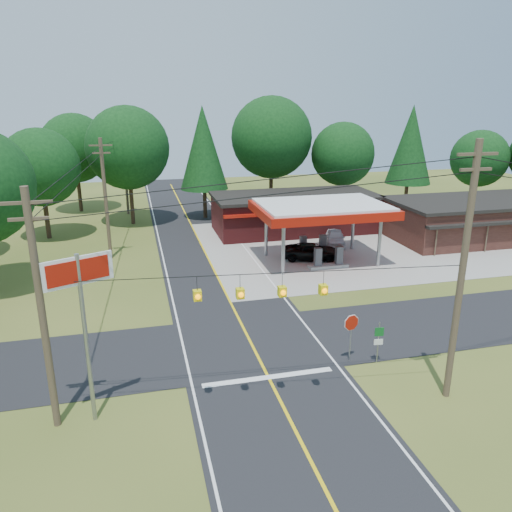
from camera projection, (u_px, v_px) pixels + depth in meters
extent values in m
plane|color=#43531D|center=(251.00, 344.00, 27.59)|extent=(120.00, 120.00, 0.00)
cube|color=black|center=(251.00, 344.00, 27.59)|extent=(8.00, 120.00, 0.02)
cube|color=black|center=(251.00, 344.00, 27.59)|extent=(70.00, 7.00, 0.02)
cube|color=yellow|center=(251.00, 343.00, 27.58)|extent=(0.15, 110.00, 0.00)
cylinder|color=gray|center=(283.00, 248.00, 37.81)|extent=(0.28, 0.28, 4.20)
cylinder|color=gray|center=(266.00, 232.00, 42.44)|extent=(0.28, 0.28, 4.20)
cylinder|color=gray|center=(380.00, 241.00, 39.64)|extent=(0.28, 0.28, 4.20)
cylinder|color=gray|center=(353.00, 226.00, 44.27)|extent=(0.28, 0.28, 4.20)
cube|color=#A21408|center=(322.00, 210.00, 40.36)|extent=(10.60, 7.40, 0.70)
cube|color=white|center=(322.00, 205.00, 40.24)|extent=(10.00, 7.00, 0.25)
cube|color=#9E9B93|center=(328.00, 266.00, 39.97)|extent=(3.20, 0.90, 0.22)
cube|color=#3F3F44|center=(318.00, 257.00, 39.52)|extent=(0.55, 0.45, 1.50)
cube|color=#3F3F44|center=(339.00, 255.00, 39.93)|extent=(0.55, 0.45, 1.50)
cube|color=#9E9B93|center=(313.00, 253.00, 43.30)|extent=(3.20, 0.90, 0.22)
cube|color=#3F3F44|center=(303.00, 245.00, 42.85)|extent=(0.55, 0.45, 1.50)
cube|color=#3F3F44|center=(323.00, 243.00, 43.26)|extent=(0.55, 0.45, 1.50)
cube|color=#5A191B|center=(295.00, 214.00, 50.63)|extent=(16.00, 7.00, 3.50)
cube|color=black|center=(295.00, 195.00, 50.05)|extent=(16.40, 7.40, 0.30)
cube|color=#A21408|center=(307.00, 212.00, 47.01)|extent=(16.00, 0.50, 0.25)
cube|color=#381C17|center=(494.00, 220.00, 48.27)|extent=(20.00, 8.00, 3.50)
cube|color=black|center=(497.00, 200.00, 47.70)|extent=(20.40, 8.40, 0.30)
cylinder|color=#473828|center=(461.00, 277.00, 21.09)|extent=(0.30, 0.30, 11.50)
cube|color=#473828|center=(478.00, 154.00, 19.53)|extent=(1.80, 0.12, 0.12)
cube|color=#473828|center=(476.00, 169.00, 19.71)|extent=(1.40, 0.12, 0.12)
cylinder|color=#473828|center=(42.00, 315.00, 19.28)|extent=(0.30, 0.30, 10.00)
cube|color=#473828|center=(26.00, 203.00, 17.94)|extent=(1.80, 0.12, 0.12)
cube|color=#473828|center=(29.00, 219.00, 18.12)|extent=(1.40, 0.12, 0.12)
cylinder|color=#473828|center=(106.00, 200.00, 40.90)|extent=(0.30, 0.30, 10.00)
cube|color=#473828|center=(101.00, 145.00, 39.56)|extent=(1.80, 0.12, 0.12)
cube|color=#473828|center=(101.00, 153.00, 39.75)|extent=(1.40, 0.12, 0.12)
cylinder|color=#473828|center=(125.00, 173.00, 57.04)|extent=(0.30, 0.30, 9.50)
cube|color=#D4C50B|center=(197.00, 295.00, 19.84)|extent=(0.32, 0.32, 0.42)
cube|color=#D4C50B|center=(240.00, 293.00, 20.04)|extent=(0.32, 0.32, 0.42)
cube|color=#D4C50B|center=(282.00, 291.00, 20.25)|extent=(0.32, 0.32, 0.42)
cube|color=#D4C50B|center=(323.00, 289.00, 20.45)|extent=(0.32, 0.32, 0.42)
cylinder|color=#332316|center=(47.00, 218.00, 47.84)|extent=(0.44, 0.44, 3.96)
sphere|color=black|center=(40.00, 167.00, 46.37)|extent=(7.26, 7.26, 7.26)
cylinder|color=#332316|center=(132.00, 202.00, 53.26)|extent=(0.44, 0.44, 4.68)
sphere|color=black|center=(128.00, 148.00, 51.53)|extent=(8.58, 8.58, 8.58)
cylinder|color=#332316|center=(205.00, 199.00, 56.07)|extent=(0.44, 0.44, 4.32)
cone|color=black|center=(203.00, 148.00, 54.36)|extent=(5.28, 5.28, 9.00)
cylinder|color=#332316|center=(271.00, 191.00, 58.72)|extent=(0.44, 0.44, 5.04)
sphere|color=black|center=(271.00, 137.00, 56.85)|extent=(9.24, 9.24, 9.24)
cylinder|color=#332316|center=(341.00, 196.00, 58.86)|extent=(0.44, 0.44, 3.96)
sphere|color=black|center=(343.00, 154.00, 57.40)|extent=(7.26, 7.26, 7.26)
cylinder|color=#332316|center=(406.00, 193.00, 59.72)|extent=(0.44, 0.44, 4.32)
cone|color=black|center=(411.00, 145.00, 58.01)|extent=(5.28, 5.28, 9.00)
cylinder|color=#332316|center=(475.00, 196.00, 59.81)|extent=(0.44, 0.44, 3.60)
sphere|color=black|center=(480.00, 158.00, 58.47)|extent=(6.60, 6.60, 6.60)
cylinder|color=#332316|center=(80.00, 193.00, 59.34)|extent=(0.44, 0.44, 4.32)
sphere|color=black|center=(75.00, 148.00, 57.74)|extent=(7.92, 7.92, 7.92)
imported|color=black|center=(313.00, 252.00, 41.80)|extent=(6.13, 6.13, 1.34)
imported|color=silver|center=(335.00, 238.00, 45.85)|extent=(5.25, 5.25, 1.41)
cylinder|color=gray|center=(86.00, 341.00, 20.02)|extent=(0.18, 0.18, 7.35)
cube|color=white|center=(78.00, 271.00, 19.11)|extent=(2.52, 1.19, 1.16)
cube|color=#A21408|center=(78.00, 271.00, 19.07)|extent=(2.21, 1.04, 0.89)
cylinder|color=gray|center=(350.00, 339.00, 25.47)|extent=(0.07, 0.07, 2.46)
cylinder|color=gray|center=(378.00, 342.00, 25.34)|extent=(0.06, 0.06, 2.27)
cube|color=#0C591E|center=(379.00, 332.00, 25.11)|extent=(0.46, 0.09, 0.46)
cube|color=white|center=(378.00, 342.00, 25.29)|extent=(0.46, 0.09, 0.31)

